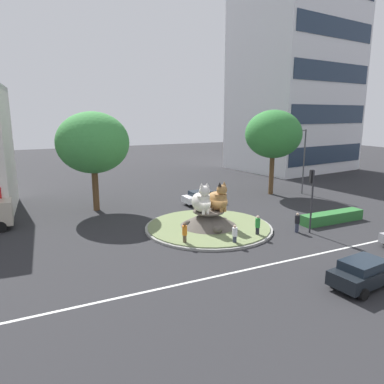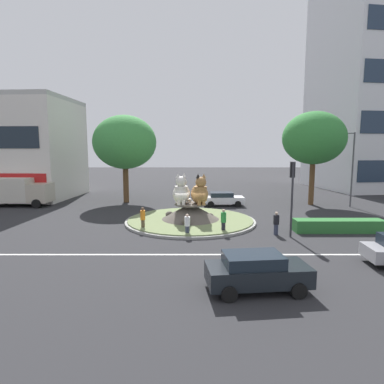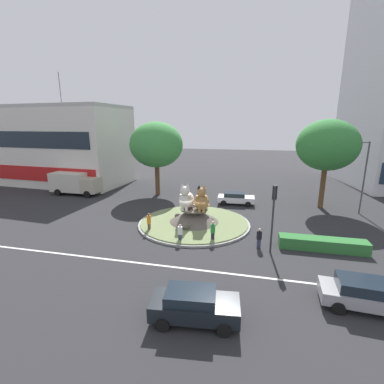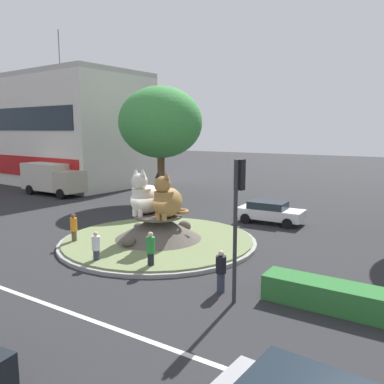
{
  "view_description": "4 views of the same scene",
  "coord_description": "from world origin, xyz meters",
  "px_view_note": "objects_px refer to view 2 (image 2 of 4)",
  "views": [
    {
      "loc": [
        -13.58,
        -25.11,
        9.33
      ],
      "look_at": [
        -0.93,
        1.22,
        2.95
      ],
      "focal_mm": 33.6,
      "sensor_mm": 36.0,
      "label": 1
    },
    {
      "loc": [
        0.13,
        -25.55,
        5.86
      ],
      "look_at": [
        0.26,
        2.42,
        2.14
      ],
      "focal_mm": 30.03,
      "sensor_mm": 36.0,
      "label": 2
    },
    {
      "loc": [
        5.25,
        -23.82,
        9.23
      ],
      "look_at": [
        -0.66,
        1.95,
        2.63
      ],
      "focal_mm": 25.48,
      "sensor_mm": 36.0,
      "label": 3
    },
    {
      "loc": [
        12.6,
        -16.44,
        6.06
      ],
      "look_at": [
        1.85,
        0.47,
        2.88
      ],
      "focal_mm": 36.97,
      "sensor_mm": 36.0,
      "label": 4
    }
  ],
  "objects_px": {
    "cat_statue_tabby": "(198,193)",
    "streetlight_arm": "(349,164)",
    "office_tower": "(383,84)",
    "pedestrian_orange_shirt": "(141,218)",
    "broadleaf_tree_behind_island": "(123,142)",
    "sedan_on_far_lane": "(221,199)",
    "pedestrian_black_shirt": "(275,223)",
    "traffic_light_mast": "(291,185)",
    "delivery_box_truck": "(15,191)",
    "second_tree_near_tower": "(312,138)",
    "cat_statue_white": "(180,192)",
    "hatchback_near_shophouse": "(255,271)",
    "pedestrian_white_shirt": "(186,225)",
    "pedestrian_green_shirt": "(222,221)"
  },
  "relations": [
    {
      "from": "broadleaf_tree_behind_island",
      "to": "pedestrian_black_shirt",
      "type": "height_order",
      "value": "broadleaf_tree_behind_island"
    },
    {
      "from": "broadleaf_tree_behind_island",
      "to": "pedestrian_white_shirt",
      "type": "relative_size",
      "value": 6.14
    },
    {
      "from": "second_tree_near_tower",
      "to": "pedestrian_orange_shirt",
      "type": "distance_m",
      "value": 20.66
    },
    {
      "from": "office_tower",
      "to": "pedestrian_black_shirt",
      "type": "xyz_separation_m",
      "value": [
        -22.79,
        -27.43,
        -14.58
      ]
    },
    {
      "from": "office_tower",
      "to": "hatchback_near_shophouse",
      "type": "xyz_separation_m",
      "value": [
        -25.91,
        -36.25,
        -14.58
      ]
    },
    {
      "from": "second_tree_near_tower",
      "to": "pedestrian_white_shirt",
      "type": "relative_size",
      "value": 6.28
    },
    {
      "from": "pedestrian_orange_shirt",
      "to": "hatchback_near_shophouse",
      "type": "relative_size",
      "value": 0.39
    },
    {
      "from": "traffic_light_mast",
      "to": "sedan_on_far_lane",
      "type": "distance_m",
      "value": 12.76
    },
    {
      "from": "cat_statue_tabby",
      "to": "streetlight_arm",
      "type": "bearing_deg",
      "value": 105.31
    },
    {
      "from": "traffic_light_mast",
      "to": "pedestrian_black_shirt",
      "type": "distance_m",
      "value": 2.85
    },
    {
      "from": "pedestrian_black_shirt",
      "to": "sedan_on_far_lane",
      "type": "relative_size",
      "value": 0.38
    },
    {
      "from": "second_tree_near_tower",
      "to": "traffic_light_mast",
      "type": "bearing_deg",
      "value": -115.47
    },
    {
      "from": "traffic_light_mast",
      "to": "hatchback_near_shophouse",
      "type": "height_order",
      "value": "traffic_light_mast"
    },
    {
      "from": "streetlight_arm",
      "to": "pedestrian_black_shirt",
      "type": "bearing_deg",
      "value": 40.17
    },
    {
      "from": "second_tree_near_tower",
      "to": "delivery_box_truck",
      "type": "xyz_separation_m",
      "value": [
        -30.91,
        -0.93,
        -5.43
      ]
    },
    {
      "from": "pedestrian_orange_shirt",
      "to": "cat_statue_white",
      "type": "bearing_deg",
      "value": -37.35
    },
    {
      "from": "cat_statue_white",
      "to": "streetlight_arm",
      "type": "height_order",
      "value": "streetlight_arm"
    },
    {
      "from": "streetlight_arm",
      "to": "hatchback_near_shophouse",
      "type": "height_order",
      "value": "streetlight_arm"
    },
    {
      "from": "pedestrian_black_shirt",
      "to": "hatchback_near_shophouse",
      "type": "bearing_deg",
      "value": -115.33
    },
    {
      "from": "office_tower",
      "to": "hatchback_near_shophouse",
      "type": "height_order",
      "value": "office_tower"
    },
    {
      "from": "cat_statue_tabby",
      "to": "broadleaf_tree_behind_island",
      "type": "xyz_separation_m",
      "value": [
        -7.98,
        10.15,
        4.18
      ]
    },
    {
      "from": "delivery_box_truck",
      "to": "second_tree_near_tower",
      "type": "bearing_deg",
      "value": 2.55
    },
    {
      "from": "pedestrian_white_shirt",
      "to": "delivery_box_truck",
      "type": "xyz_separation_m",
      "value": [
        -17.86,
        11.77,
        0.77
      ]
    },
    {
      "from": "streetlight_arm",
      "to": "pedestrian_green_shirt",
      "type": "xyz_separation_m",
      "value": [
        -13.81,
        -10.52,
        -3.48
      ]
    },
    {
      "from": "office_tower",
      "to": "pedestrian_green_shirt",
      "type": "relative_size",
      "value": 17.64
    },
    {
      "from": "cat_statue_white",
      "to": "sedan_on_far_lane",
      "type": "distance_m",
      "value": 8.9
    },
    {
      "from": "cat_statue_tabby",
      "to": "delivery_box_truck",
      "type": "distance_m",
      "value": 20.33
    },
    {
      "from": "hatchback_near_shophouse",
      "to": "pedestrian_orange_shirt",
      "type": "bearing_deg",
      "value": 115.9
    },
    {
      "from": "cat_statue_white",
      "to": "pedestrian_black_shirt",
      "type": "height_order",
      "value": "cat_statue_white"
    },
    {
      "from": "broadleaf_tree_behind_island",
      "to": "pedestrian_orange_shirt",
      "type": "relative_size",
      "value": 5.54
    },
    {
      "from": "hatchback_near_shophouse",
      "to": "broadleaf_tree_behind_island",
      "type": "bearing_deg",
      "value": 107.73
    },
    {
      "from": "broadleaf_tree_behind_island",
      "to": "streetlight_arm",
      "type": "distance_m",
      "value": 23.66
    },
    {
      "from": "cat_statue_white",
      "to": "pedestrian_green_shirt",
      "type": "distance_m",
      "value": 4.85
    },
    {
      "from": "office_tower",
      "to": "pedestrian_orange_shirt",
      "type": "relative_size",
      "value": 17.87
    },
    {
      "from": "broadleaf_tree_behind_island",
      "to": "sedan_on_far_lane",
      "type": "relative_size",
      "value": 2.24
    },
    {
      "from": "cat_statue_white",
      "to": "pedestrian_white_shirt",
      "type": "relative_size",
      "value": 1.62
    },
    {
      "from": "streetlight_arm",
      "to": "pedestrian_green_shirt",
      "type": "height_order",
      "value": "streetlight_arm"
    },
    {
      "from": "pedestrian_green_shirt",
      "to": "pedestrian_black_shirt",
      "type": "bearing_deg",
      "value": -23.82
    },
    {
      "from": "cat_statue_white",
      "to": "delivery_box_truck",
      "type": "relative_size",
      "value": 0.38
    },
    {
      "from": "traffic_light_mast",
      "to": "delivery_box_truck",
      "type": "xyz_separation_m",
      "value": [
        -24.84,
        11.82,
        -1.94
      ]
    },
    {
      "from": "traffic_light_mast",
      "to": "pedestrian_orange_shirt",
      "type": "distance_m",
      "value": 10.67
    },
    {
      "from": "cat_statue_white",
      "to": "pedestrian_orange_shirt",
      "type": "xyz_separation_m",
      "value": [
        -2.72,
        -2.63,
        -1.54
      ]
    },
    {
      "from": "pedestrian_orange_shirt",
      "to": "delivery_box_truck",
      "type": "xyz_separation_m",
      "value": [
        -14.62,
        10.21,
        0.67
      ]
    },
    {
      "from": "hatchback_near_shophouse",
      "to": "pedestrian_green_shirt",
      "type": "bearing_deg",
      "value": 86.89
    },
    {
      "from": "streetlight_arm",
      "to": "hatchback_near_shophouse",
      "type": "relative_size",
      "value": 1.71
    },
    {
      "from": "cat_statue_tabby",
      "to": "traffic_light_mast",
      "type": "xyz_separation_m",
      "value": [
        6.03,
        -4.16,
        1.09
      ]
    },
    {
      "from": "traffic_light_mast",
      "to": "sedan_on_far_lane",
      "type": "relative_size",
      "value": 1.18
    },
    {
      "from": "office_tower",
      "to": "broadleaf_tree_behind_island",
      "type": "xyz_separation_m",
      "value": [
        -35.95,
        -13.56,
        -8.8
      ]
    },
    {
      "from": "pedestrian_green_shirt",
      "to": "cat_statue_white",
      "type": "bearing_deg",
      "value": 112.98
    },
    {
      "from": "cat_statue_white",
      "to": "cat_statue_tabby",
      "type": "relative_size",
      "value": 0.95
    }
  ]
}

